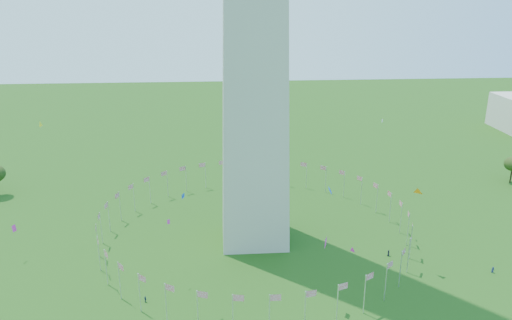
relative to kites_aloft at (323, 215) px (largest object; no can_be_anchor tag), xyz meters
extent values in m
cylinder|color=silver|center=(27.95, 28.72, -15.23)|extent=(0.24, 0.24, 9.00)
cylinder|color=silver|center=(27.34, 35.67, -15.23)|extent=(0.24, 0.24, 9.00)
cylinder|color=silver|center=(25.54, 42.40, -15.23)|extent=(0.24, 0.24, 9.00)
cylinder|color=silver|center=(22.59, 48.72, -15.23)|extent=(0.24, 0.24, 9.00)
cylinder|color=silver|center=(18.59, 54.43, -15.23)|extent=(0.24, 0.24, 9.00)
cylinder|color=silver|center=(13.66, 59.36, -15.23)|extent=(0.24, 0.24, 9.00)
cylinder|color=silver|center=(7.95, 63.36, -15.23)|extent=(0.24, 0.24, 9.00)
cylinder|color=silver|center=(1.63, 66.31, -15.23)|extent=(0.24, 0.24, 9.00)
cylinder|color=silver|center=(-5.11, 68.11, -15.23)|extent=(0.24, 0.24, 9.00)
cylinder|color=silver|center=(-12.05, 68.72, -15.23)|extent=(0.24, 0.24, 9.00)
cylinder|color=silver|center=(-19.00, 68.11, -15.23)|extent=(0.24, 0.24, 9.00)
cylinder|color=silver|center=(-25.73, 66.31, -15.23)|extent=(0.24, 0.24, 9.00)
cylinder|color=silver|center=(-32.05, 63.36, -15.23)|extent=(0.24, 0.24, 9.00)
cylinder|color=silver|center=(-37.76, 59.36, -15.23)|extent=(0.24, 0.24, 9.00)
cylinder|color=silver|center=(-42.69, 54.43, -15.23)|extent=(0.24, 0.24, 9.00)
cylinder|color=silver|center=(-46.69, 48.72, -15.23)|extent=(0.24, 0.24, 9.00)
cylinder|color=silver|center=(-49.64, 42.40, -15.23)|extent=(0.24, 0.24, 9.00)
cylinder|color=silver|center=(-51.44, 35.67, -15.23)|extent=(0.24, 0.24, 9.00)
cylinder|color=silver|center=(-52.05, 28.72, -15.23)|extent=(0.24, 0.24, 9.00)
cylinder|color=silver|center=(-51.44, 21.77, -15.23)|extent=(0.24, 0.24, 9.00)
cylinder|color=silver|center=(-49.64, 15.04, -15.23)|extent=(0.24, 0.24, 9.00)
cylinder|color=silver|center=(-46.69, 8.72, -15.23)|extent=(0.24, 0.24, 9.00)
cylinder|color=silver|center=(-42.69, 3.01, -15.23)|extent=(0.24, 0.24, 9.00)
cylinder|color=silver|center=(-37.76, -1.92, -15.23)|extent=(0.24, 0.24, 9.00)
cylinder|color=silver|center=(-32.05, -5.92, -15.23)|extent=(0.24, 0.24, 9.00)
cylinder|color=silver|center=(-25.73, -8.87, -15.23)|extent=(0.24, 0.24, 9.00)
cylinder|color=silver|center=(-19.00, -10.67, -15.23)|extent=(0.24, 0.24, 9.00)
cylinder|color=silver|center=(-12.05, -11.28, -15.23)|extent=(0.24, 0.24, 9.00)
cylinder|color=silver|center=(-5.11, -10.67, -15.23)|extent=(0.24, 0.24, 9.00)
cylinder|color=silver|center=(1.63, -8.87, -15.23)|extent=(0.24, 0.24, 9.00)
cylinder|color=silver|center=(7.95, -5.92, -15.23)|extent=(0.24, 0.24, 9.00)
cylinder|color=silver|center=(13.66, -1.92, -15.23)|extent=(0.24, 0.24, 9.00)
cylinder|color=silver|center=(18.59, 3.01, -15.23)|extent=(0.24, 0.24, 9.00)
cylinder|color=silver|center=(22.59, 8.72, -15.23)|extent=(0.24, 0.24, 9.00)
cylinder|color=silver|center=(25.54, 15.04, -15.23)|extent=(0.24, 0.24, 9.00)
cylinder|color=silver|center=(27.34, 21.77, -15.23)|extent=(0.24, 0.24, 9.00)
imported|color=#21274E|center=(-37.33, 1.37, -19.01)|extent=(0.94, 0.98, 1.43)
imported|color=#202A4B|center=(42.79, 7.24, -18.99)|extent=(0.76, 0.55, 1.48)
imported|color=black|center=(20.79, 16.72, -18.93)|extent=(0.63, 0.84, 1.59)
plane|color=orange|center=(24.45, 11.78, -0.42)|extent=(1.71, 2.29, 2.34)
plane|color=blue|center=(-28.20, 0.91, 4.71)|extent=(0.33, 1.45, 1.41)
plane|color=yellow|center=(-65.71, 34.43, 11.35)|extent=(0.43, 1.84, 1.82)
plane|color=#CC2699|center=(-32.39, 9.75, -5.00)|extent=(0.89, 0.83, 1.20)
plane|color=blue|center=(2.43, 5.47, 3.12)|extent=(2.04, 1.00, 1.79)
plane|color=white|center=(21.95, 33.00, 11.08)|extent=(0.27, 1.09, 1.12)
plane|color=#CC2699|center=(9.97, 11.43, -14.73)|extent=(1.10, 1.21, 1.55)
plane|color=#CC2699|center=(0.21, -2.37, -4.94)|extent=(2.00, 1.04, 2.25)
plane|color=#CC2699|center=(-71.26, 22.66, -11.59)|extent=(0.38, 1.79, 1.75)
ellipsoid|color=#334B19|center=(79.52, 63.25, -15.16)|extent=(5.85, 5.85, 9.13)
camera|label=1|loc=(-20.63, -91.24, 43.06)|focal=35.00mm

